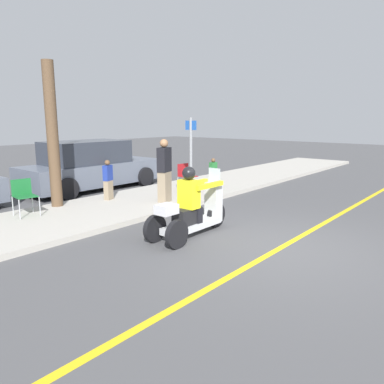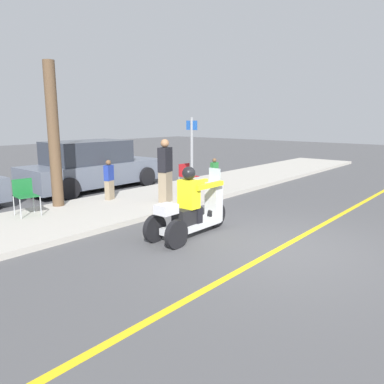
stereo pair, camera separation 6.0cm
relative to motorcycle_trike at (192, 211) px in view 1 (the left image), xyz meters
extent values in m
plane|color=#4C4C4F|center=(0.44, -1.70, -0.51)|extent=(60.00, 60.00, 0.00)
cube|color=gold|center=(0.00, -1.70, -0.50)|extent=(24.00, 0.12, 0.01)
cube|color=#B2ADA3|center=(0.44, 2.90, -0.45)|extent=(28.00, 2.80, 0.12)
cylinder|color=black|center=(0.81, 0.00, -0.24)|extent=(0.52, 0.10, 0.52)
cylinder|color=black|center=(-0.76, -0.28, -0.24)|extent=(0.52, 0.10, 0.52)
cylinder|color=black|center=(-0.76, 0.28, -0.24)|extent=(0.52, 0.10, 0.52)
cube|color=silver|center=(0.00, 0.00, -0.30)|extent=(1.45, 0.39, 0.13)
cube|color=black|center=(-0.15, 0.00, -0.08)|extent=(0.58, 0.30, 0.31)
cube|color=silver|center=(0.71, 0.00, 0.06)|extent=(0.24, 0.30, 0.83)
cube|color=silver|center=(0.73, 0.00, 0.62)|extent=(0.03, 0.28, 0.30)
cube|color=silver|center=(-0.73, 0.00, 0.17)|extent=(0.36, 0.30, 0.18)
cube|color=yellow|center=(-0.10, 0.00, 0.35)|extent=(0.26, 0.38, 0.55)
sphere|color=black|center=(-0.10, 0.00, 0.76)|extent=(0.26, 0.26, 0.26)
cube|color=black|center=(0.03, -0.12, -0.08)|extent=(0.14, 0.14, 0.31)
cube|color=black|center=(0.03, 0.12, -0.08)|extent=(0.14, 0.14, 0.31)
cube|color=yellow|center=(0.30, -0.20, 0.49)|extent=(0.80, 0.09, 0.09)
cube|color=yellow|center=(0.30, 0.20, 0.49)|extent=(0.80, 0.09, 0.09)
cube|color=gray|center=(0.70, 3.55, -0.12)|extent=(0.27, 0.21, 0.52)
cube|color=navy|center=(0.70, 3.55, 0.35)|extent=(0.29, 0.22, 0.42)
sphere|color=brown|center=(0.70, 3.55, 0.62)|extent=(0.14, 0.14, 0.14)
cube|color=black|center=(3.73, 2.26, -0.15)|extent=(0.22, 0.16, 0.47)
cube|color=#267233|center=(3.73, 2.26, 0.27)|extent=(0.25, 0.17, 0.37)
sphere|color=brown|center=(3.73, 2.26, 0.52)|extent=(0.13, 0.13, 0.13)
cube|color=gray|center=(1.49, 2.19, 0.01)|extent=(0.40, 0.32, 0.80)
cube|color=black|center=(1.49, 2.19, 0.73)|extent=(0.44, 0.33, 0.63)
sphere|color=#9E704C|center=(1.49, 2.19, 1.16)|extent=(0.22, 0.22, 0.22)
cylinder|color=#A5A8AD|center=(-1.82, 3.39, -0.17)|extent=(0.02, 0.02, 0.44)
cylinder|color=#A5A8AD|center=(-1.39, 3.34, -0.17)|extent=(0.02, 0.02, 0.44)
cylinder|color=#A5A8AD|center=(-1.77, 3.83, -0.17)|extent=(0.02, 0.02, 0.44)
cylinder|color=#A5A8AD|center=(-1.33, 3.77, -0.17)|extent=(0.02, 0.02, 0.44)
cube|color=#19662D|center=(-1.58, 3.58, 0.06)|extent=(0.49, 0.49, 0.02)
cube|color=#19662D|center=(-1.55, 3.80, 0.24)|extent=(0.44, 0.08, 0.38)
cylinder|color=#A5A8AD|center=(2.78, 2.47, -0.17)|extent=(0.02, 0.02, 0.44)
cylinder|color=#A5A8AD|center=(3.22, 2.44, -0.17)|extent=(0.02, 0.02, 0.44)
cylinder|color=#A5A8AD|center=(2.82, 2.91, -0.17)|extent=(0.02, 0.02, 0.44)
cylinder|color=#A5A8AD|center=(3.25, 2.88, -0.17)|extent=(0.02, 0.02, 0.44)
cube|color=maroon|center=(3.02, 2.68, 0.06)|extent=(0.47, 0.47, 0.02)
cube|color=maroon|center=(3.04, 2.90, 0.24)|extent=(0.44, 0.06, 0.38)
cube|color=slate|center=(1.77, 5.74, 0.02)|extent=(4.62, 1.75, 0.70)
cube|color=#2D333D|center=(1.54, 5.74, 0.72)|extent=(2.54, 1.58, 0.71)
cylinder|color=black|center=(3.27, 4.86, -0.19)|extent=(0.64, 0.22, 0.64)
cylinder|color=black|center=(3.27, 6.61, -0.19)|extent=(0.64, 0.22, 0.64)
cylinder|color=black|center=(0.27, 4.86, -0.19)|extent=(0.64, 0.22, 0.64)
cylinder|color=black|center=(0.27, 6.61, -0.19)|extent=(0.64, 0.22, 0.64)
cylinder|color=brown|center=(-0.60, 3.95, 1.38)|extent=(0.28, 0.28, 3.54)
cylinder|color=gray|center=(2.05, 1.75, 0.71)|extent=(0.08, 0.08, 2.20)
cube|color=#1E51AD|center=(2.05, 1.75, 1.61)|extent=(0.02, 0.36, 0.24)
camera|label=1|loc=(-5.50, -4.59, 1.80)|focal=35.00mm
camera|label=2|loc=(-5.46, -4.64, 1.80)|focal=35.00mm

